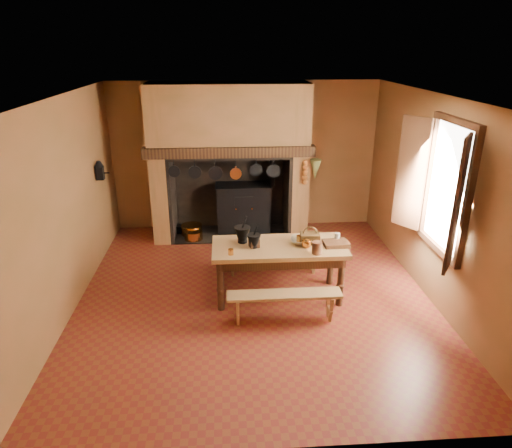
# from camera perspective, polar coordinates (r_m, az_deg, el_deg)

# --- Properties ---
(floor) EXTENTS (5.50, 5.50, 0.00)m
(floor) POSITION_cam_1_polar(r_m,az_deg,el_deg) (6.76, -0.21, -8.73)
(floor) COLOR brown
(floor) RESTS_ON ground
(ceiling) EXTENTS (5.50, 5.50, 0.00)m
(ceiling) POSITION_cam_1_polar(r_m,az_deg,el_deg) (5.86, -0.25, 15.61)
(ceiling) COLOR silver
(ceiling) RESTS_ON back_wall
(back_wall) EXTENTS (5.00, 0.02, 2.80)m
(back_wall) POSITION_cam_1_polar(r_m,az_deg,el_deg) (8.81, -1.41, 8.41)
(back_wall) COLOR #9C653E
(back_wall) RESTS_ON floor
(wall_left) EXTENTS (0.02, 5.50, 2.80)m
(wall_left) POSITION_cam_1_polar(r_m,az_deg,el_deg) (6.51, -22.77, 1.86)
(wall_left) COLOR #9C653E
(wall_left) RESTS_ON floor
(wall_right) EXTENTS (0.02, 5.50, 2.80)m
(wall_right) POSITION_cam_1_polar(r_m,az_deg,el_deg) (6.79, 21.34, 2.86)
(wall_right) COLOR #9C653E
(wall_right) RESTS_ON floor
(wall_front) EXTENTS (5.00, 0.02, 2.80)m
(wall_front) POSITION_cam_1_polar(r_m,az_deg,el_deg) (3.69, 2.61, -11.55)
(wall_front) COLOR #9C653E
(wall_front) RESTS_ON floor
(chimney_breast) EXTENTS (2.95, 0.96, 2.80)m
(chimney_breast) POSITION_cam_1_polar(r_m,az_deg,el_deg) (8.28, -3.40, 10.45)
(chimney_breast) COLOR #9C653E
(chimney_breast) RESTS_ON floor
(iron_range) EXTENTS (1.12, 0.55, 1.60)m
(iron_range) POSITION_cam_1_polar(r_m,az_deg,el_deg) (8.77, -1.54, 2.12)
(iron_range) COLOR black
(iron_range) RESTS_ON floor
(hearth_pans) EXTENTS (0.51, 0.62, 0.20)m
(hearth_pans) POSITION_cam_1_polar(r_m,az_deg,el_deg) (8.72, -8.08, -0.96)
(hearth_pans) COLOR #C1762C
(hearth_pans) RESTS_ON floor
(hanging_pans) EXTENTS (1.92, 0.29, 0.27)m
(hanging_pans) POSITION_cam_1_polar(r_m,az_deg,el_deg) (7.90, -3.56, 6.52)
(hanging_pans) COLOR black
(hanging_pans) RESTS_ON chimney_breast
(onion_string) EXTENTS (0.12, 0.10, 0.46)m
(onion_string) POSITION_cam_1_polar(r_m,az_deg,el_deg) (8.00, 6.13, 6.42)
(onion_string) COLOR #B46821
(onion_string) RESTS_ON chimney_breast
(herb_bunch) EXTENTS (0.20, 0.20, 0.35)m
(herb_bunch) POSITION_cam_1_polar(r_m,az_deg,el_deg) (8.02, 7.42, 6.77)
(herb_bunch) COLOR #606831
(herb_bunch) RESTS_ON chimney_breast
(window) EXTENTS (0.39, 1.75, 1.76)m
(window) POSITION_cam_1_polar(r_m,az_deg,el_deg) (6.30, 21.93, 4.24)
(window) COLOR white
(window) RESTS_ON wall_right
(wall_coffee_mill) EXTENTS (0.23, 0.16, 0.31)m
(wall_coffee_mill) POSITION_cam_1_polar(r_m,az_deg,el_deg) (7.87, -18.98, 6.51)
(wall_coffee_mill) COLOR black
(wall_coffee_mill) RESTS_ON wall_left
(work_table) EXTENTS (1.86, 0.82, 0.80)m
(work_table) POSITION_cam_1_polar(r_m,az_deg,el_deg) (6.40, 2.88, -3.70)
(work_table) COLOR #A4804B
(work_table) RESTS_ON floor
(bench_front) EXTENTS (1.49, 0.26, 0.42)m
(bench_front) POSITION_cam_1_polar(r_m,az_deg,el_deg) (6.01, 3.54, -9.50)
(bench_front) COLOR #A4804B
(bench_front) RESTS_ON floor
(bench_back) EXTENTS (1.59, 0.28, 0.45)m
(bench_back) POSITION_cam_1_polar(r_m,az_deg,el_deg) (7.18, 2.18, -3.79)
(bench_back) COLOR #A4804B
(bench_back) RESTS_ON floor
(mortar_large) EXTENTS (0.23, 0.23, 0.39)m
(mortar_large) POSITION_cam_1_polar(r_m,az_deg,el_deg) (6.39, -1.71, -1.23)
(mortar_large) COLOR black
(mortar_large) RESTS_ON work_table
(mortar_small) EXTENTS (0.19, 0.19, 0.33)m
(mortar_small) POSITION_cam_1_polar(r_m,az_deg,el_deg) (6.23, -0.26, -2.04)
(mortar_small) COLOR black
(mortar_small) RESTS_ON work_table
(coffee_grinder) EXTENTS (0.19, 0.16, 0.20)m
(coffee_grinder) POSITION_cam_1_polar(r_m,az_deg,el_deg) (6.26, -0.23, -2.24)
(coffee_grinder) COLOR #361F11
(coffee_grinder) RESTS_ON work_table
(brass_mug_a) EXTENTS (0.09, 0.09, 0.08)m
(brass_mug_a) POSITION_cam_1_polar(r_m,az_deg,el_deg) (6.06, -3.17, -3.50)
(brass_mug_a) COLOR #C1762C
(brass_mug_a) RESTS_ON work_table
(brass_mug_b) EXTENTS (0.11, 0.11, 0.10)m
(brass_mug_b) POSITION_cam_1_polar(r_m,az_deg,el_deg) (6.46, 5.45, -1.84)
(brass_mug_b) COLOR #C1762C
(brass_mug_b) RESTS_ON work_table
(mixing_bowl) EXTENTS (0.35, 0.35, 0.08)m
(mixing_bowl) POSITION_cam_1_polar(r_m,az_deg,el_deg) (6.43, 5.68, -2.08)
(mixing_bowl) COLOR #BDB191
(mixing_bowl) RESTS_ON work_table
(stoneware_crock) EXTENTS (0.14, 0.14, 0.17)m
(stoneware_crock) POSITION_cam_1_polar(r_m,az_deg,el_deg) (6.12, 7.64, -2.97)
(stoneware_crock) COLOR brown
(stoneware_crock) RESTS_ON work_table
(glass_jar) EXTENTS (0.10, 0.10, 0.14)m
(glass_jar) POSITION_cam_1_polar(r_m,az_deg,el_deg) (6.52, 10.10, -1.67)
(glass_jar) COLOR beige
(glass_jar) RESTS_ON work_table
(wicker_basket) EXTENTS (0.27, 0.20, 0.25)m
(wicker_basket) POSITION_cam_1_polar(r_m,az_deg,el_deg) (6.43, 6.75, -1.70)
(wicker_basket) COLOR #4B3016
(wicker_basket) RESTS_ON work_table
(wooden_tray) EXTENTS (0.36, 0.26, 0.06)m
(wooden_tray) POSITION_cam_1_polar(r_m,az_deg,el_deg) (6.42, 9.96, -2.42)
(wooden_tray) COLOR #361F11
(wooden_tray) RESTS_ON work_table
(brass_cup) EXTENTS (0.16, 0.16, 0.11)m
(brass_cup) POSITION_cam_1_polar(r_m,az_deg,el_deg) (6.29, 6.33, -2.49)
(brass_cup) COLOR #C1762C
(brass_cup) RESTS_ON work_table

